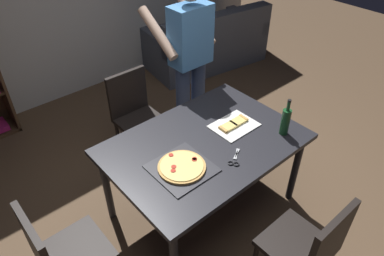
{
  "coord_description": "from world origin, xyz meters",
  "views": [
    {
      "loc": [
        -1.45,
        -1.52,
        2.51
      ],
      "look_at": [
        0.0,
        0.15,
        0.8
      ],
      "focal_mm": 33.09,
      "sensor_mm": 36.0,
      "label": 1
    }
  ],
  "objects_px": {
    "dining_table": "(204,149)",
    "person_serving_pizza": "(190,58)",
    "wine_bottle": "(285,121)",
    "chair_near_camera": "(310,246)",
    "chair_left_end": "(60,253)",
    "couch": "(207,45)",
    "kitchen_scissors": "(235,160)",
    "chair_far_side": "(135,111)",
    "pepperoni_pizza_on_tray": "(182,167)"
  },
  "relations": [
    {
      "from": "dining_table",
      "to": "person_serving_pizza",
      "type": "xyz_separation_m",
      "value": [
        0.52,
        0.79,
        0.32
      ]
    },
    {
      "from": "person_serving_pizza",
      "to": "wine_bottle",
      "type": "bearing_deg",
      "value": -88.59
    },
    {
      "from": "dining_table",
      "to": "chair_near_camera",
      "type": "bearing_deg",
      "value": -90.0
    },
    {
      "from": "person_serving_pizza",
      "to": "wine_bottle",
      "type": "distance_m",
      "value": 1.12
    },
    {
      "from": "dining_table",
      "to": "wine_bottle",
      "type": "xyz_separation_m",
      "value": [
        0.55,
        -0.33,
        0.19
      ]
    },
    {
      "from": "chair_left_end",
      "to": "person_serving_pizza",
      "type": "relative_size",
      "value": 0.51
    },
    {
      "from": "chair_left_end",
      "to": "couch",
      "type": "height_order",
      "value": "chair_left_end"
    },
    {
      "from": "couch",
      "to": "person_serving_pizza",
      "type": "distance_m",
      "value": 1.95
    },
    {
      "from": "wine_bottle",
      "to": "kitchen_scissors",
      "type": "relative_size",
      "value": 1.65
    },
    {
      "from": "chair_near_camera",
      "to": "chair_left_end",
      "type": "bearing_deg",
      "value": 140.82
    },
    {
      "from": "dining_table",
      "to": "chair_left_end",
      "type": "bearing_deg",
      "value": 180.0
    },
    {
      "from": "couch",
      "to": "kitchen_scissors",
      "type": "bearing_deg",
      "value": -129.31
    },
    {
      "from": "chair_far_side",
      "to": "kitchen_scissors",
      "type": "height_order",
      "value": "chair_far_side"
    },
    {
      "from": "chair_near_camera",
      "to": "person_serving_pizza",
      "type": "xyz_separation_m",
      "value": [
        0.52,
        1.8,
        0.49
      ]
    },
    {
      "from": "chair_left_end",
      "to": "chair_near_camera",
      "type": "bearing_deg",
      "value": -39.18
    },
    {
      "from": "dining_table",
      "to": "kitchen_scissors",
      "type": "relative_size",
      "value": 7.84
    },
    {
      "from": "chair_left_end",
      "to": "couch",
      "type": "distance_m",
      "value": 3.71
    },
    {
      "from": "chair_far_side",
      "to": "couch",
      "type": "relative_size",
      "value": 0.5
    },
    {
      "from": "chair_near_camera",
      "to": "pepperoni_pizza_on_tray",
      "type": "relative_size",
      "value": 2.24
    },
    {
      "from": "person_serving_pizza",
      "to": "wine_bottle",
      "type": "height_order",
      "value": "person_serving_pizza"
    },
    {
      "from": "couch",
      "to": "person_serving_pizza",
      "type": "relative_size",
      "value": 1.03
    },
    {
      "from": "pepperoni_pizza_on_tray",
      "to": "wine_bottle",
      "type": "xyz_separation_m",
      "value": [
        0.87,
        -0.22,
        0.1
      ]
    },
    {
      "from": "chair_near_camera",
      "to": "couch",
      "type": "height_order",
      "value": "chair_near_camera"
    },
    {
      "from": "chair_far_side",
      "to": "chair_left_end",
      "type": "xyz_separation_m",
      "value": [
        -1.24,
        -1.01,
        0.0
      ]
    },
    {
      "from": "dining_table",
      "to": "person_serving_pizza",
      "type": "height_order",
      "value": "person_serving_pizza"
    },
    {
      "from": "wine_bottle",
      "to": "chair_left_end",
      "type": "bearing_deg",
      "value": 169.6
    },
    {
      "from": "pepperoni_pizza_on_tray",
      "to": "couch",
      "type": "bearing_deg",
      "value": 43.47
    },
    {
      "from": "pepperoni_pizza_on_tray",
      "to": "person_serving_pizza",
      "type": "bearing_deg",
      "value": 46.76
    },
    {
      "from": "chair_left_end",
      "to": "person_serving_pizza",
      "type": "xyz_separation_m",
      "value": [
        1.76,
        0.79,
        0.49
      ]
    },
    {
      "from": "dining_table",
      "to": "wine_bottle",
      "type": "relative_size",
      "value": 4.75
    },
    {
      "from": "pepperoni_pizza_on_tray",
      "to": "kitchen_scissors",
      "type": "relative_size",
      "value": 2.1
    },
    {
      "from": "chair_far_side",
      "to": "chair_left_end",
      "type": "bearing_deg",
      "value": -140.82
    },
    {
      "from": "person_serving_pizza",
      "to": "pepperoni_pizza_on_tray",
      "type": "relative_size",
      "value": 4.35
    },
    {
      "from": "dining_table",
      "to": "kitchen_scissors",
      "type": "bearing_deg",
      "value": -86.12
    },
    {
      "from": "dining_table",
      "to": "couch",
      "type": "bearing_deg",
      "value": 46.42
    },
    {
      "from": "chair_far_side",
      "to": "person_serving_pizza",
      "type": "xyz_separation_m",
      "value": [
        0.52,
        -0.22,
        0.49
      ]
    },
    {
      "from": "chair_near_camera",
      "to": "pepperoni_pizza_on_tray",
      "type": "xyz_separation_m",
      "value": [
        -0.32,
        0.9,
        0.25
      ]
    },
    {
      "from": "pepperoni_pizza_on_tray",
      "to": "wine_bottle",
      "type": "bearing_deg",
      "value": -13.98
    },
    {
      "from": "dining_table",
      "to": "kitchen_scissors",
      "type": "height_order",
      "value": "kitchen_scissors"
    },
    {
      "from": "chair_far_side",
      "to": "person_serving_pizza",
      "type": "distance_m",
      "value": 0.75
    },
    {
      "from": "chair_left_end",
      "to": "pepperoni_pizza_on_tray",
      "type": "xyz_separation_m",
      "value": [
        0.91,
        -0.11,
        0.25
      ]
    },
    {
      "from": "dining_table",
      "to": "kitchen_scissors",
      "type": "distance_m",
      "value": 0.31
    },
    {
      "from": "couch",
      "to": "chair_far_side",
      "type": "bearing_deg",
      "value": -152.62
    },
    {
      "from": "chair_far_side",
      "to": "wine_bottle",
      "type": "xyz_separation_m",
      "value": [
        0.55,
        -1.34,
        0.36
      ]
    },
    {
      "from": "wine_bottle",
      "to": "kitchen_scissors",
      "type": "xyz_separation_m",
      "value": [
        -0.53,
        0.03,
        -0.11
      ]
    },
    {
      "from": "chair_near_camera",
      "to": "wine_bottle",
      "type": "bearing_deg",
      "value": 51.03
    },
    {
      "from": "chair_left_end",
      "to": "person_serving_pizza",
      "type": "distance_m",
      "value": 1.99
    },
    {
      "from": "dining_table",
      "to": "wine_bottle",
      "type": "height_order",
      "value": "wine_bottle"
    },
    {
      "from": "chair_far_side",
      "to": "dining_table",
      "type": "bearing_deg",
      "value": -90.0
    },
    {
      "from": "wine_bottle",
      "to": "kitchen_scissors",
      "type": "height_order",
      "value": "wine_bottle"
    }
  ]
}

